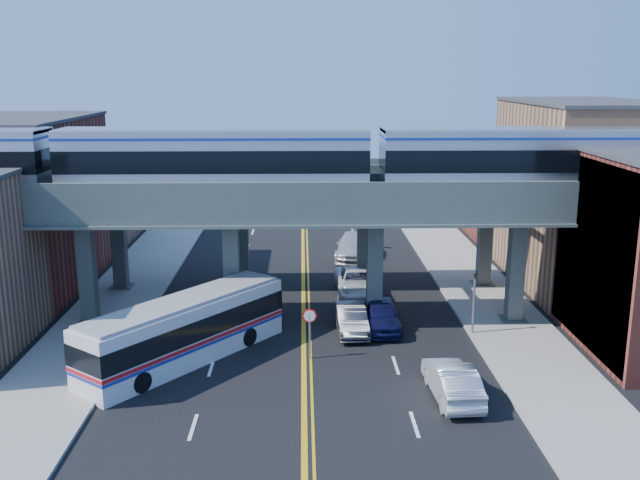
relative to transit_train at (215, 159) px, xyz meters
The scene contains 19 objects.
ground 13.23m from the transit_train, 59.47° to the right, with size 120.00×120.00×0.00m, color black.
sidewalk_west 11.71m from the transit_train, 163.57° to the left, with size 5.00×70.00×0.16m, color gray.
sidewalk_east 18.82m from the transit_train, ahead, with size 5.00×70.00×0.16m, color gray.
building_west_b 16.41m from the transit_train, 149.87° to the left, with size 8.00×14.00×11.00m, color brown.
building_west_c 25.70m from the transit_train, 123.28° to the left, with size 8.00×10.00×8.00m, color #9F7352.
building_east_b 24.79m from the transit_train, 19.01° to the left, with size 8.00×14.00×12.00m, color #9F7352.
building_east_c 31.69m from the transit_train, 42.13° to the left, with size 8.00×10.00×9.00m, color brown.
mural_panel 20.22m from the transit_train, 11.73° to the right, with size 0.10×9.50×9.50m, color teal.
elevated_viaduct_near 5.56m from the transit_train, ahead, with size 52.00×3.60×7.40m.
elevated_viaduct_far 8.94m from the transit_train, 56.02° to the left, with size 52.00×3.60×7.40m.
transit_train is the anchor object (origin of this frame).
stop_sign 10.43m from the transit_train, 44.89° to the right, with size 0.76×0.09×2.63m.
traffic_signal 15.76m from the transit_train, ahead, with size 0.15×0.18×4.10m.
transit_bus 9.41m from the transit_train, 102.75° to the right, with size 9.37×10.79×3.02m.
car_lane_a 12.50m from the transit_train, ahead, with size 1.96×4.88×1.66m, color #11123F.
car_lane_b 11.43m from the transit_train, 10.18° to the right, with size 1.60×4.58×1.51m, color #313134.
car_lane_c 13.14m from the transit_train, 34.50° to the left, with size 2.62×5.68×1.58m, color white.
car_lane_d 19.09m from the transit_train, 59.72° to the left, with size 2.55×6.28×1.82m, color #B1B0B5.
car_parked_curb 17.09m from the transit_train, 40.48° to the right, with size 1.71×4.91×1.62m, color #B5B5BA.
Camera 1 is at (-0.02, -30.39, 14.03)m, focal length 40.00 mm.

